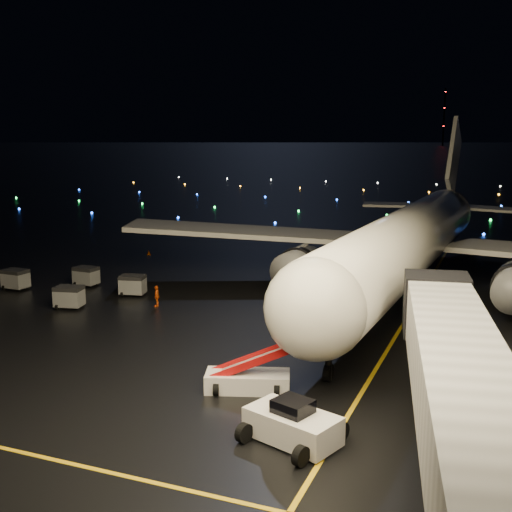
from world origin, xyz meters
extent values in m
plane|color=black|center=(0.00, 300.00, 0.00)|extent=(2000.00, 2000.00, 0.00)
cube|color=gold|center=(12.00, 15.00, 0.01)|extent=(0.25, 80.00, 0.02)
cube|color=silver|center=(10.31, -4.61, 1.00)|extent=(4.70, 3.46, 2.00)
imported|color=#F25A13|center=(-7.21, 13.20, 0.86)|extent=(0.75, 1.09, 1.72)
cone|color=#F85900|center=(2.26, 15.66, 0.25)|extent=(0.52, 0.52, 0.50)
cone|color=#F85900|center=(3.43, 20.61, 0.24)|extent=(0.47, 0.47, 0.47)
cone|color=#F85900|center=(1.10, 22.39, 0.25)|extent=(0.52, 0.52, 0.50)
cone|color=#F85900|center=(-19.55, 32.32, 0.26)|extent=(0.53, 0.53, 0.52)
cylinder|color=black|center=(-60.00, 740.00, 32.00)|extent=(1.80, 1.80, 64.00)
cube|color=gray|center=(-13.41, 10.14, 0.90)|extent=(2.38, 1.90, 1.80)
cube|color=gray|center=(-10.98, 15.56, 0.88)|extent=(2.35, 1.89, 1.76)
cube|color=gray|center=(-16.87, 17.02, 0.87)|extent=(2.11, 1.52, 1.75)
cube|color=gray|center=(-21.85, 13.51, 0.91)|extent=(2.21, 1.61, 1.81)
camera|label=1|loc=(18.80, -30.19, 13.70)|focal=45.00mm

